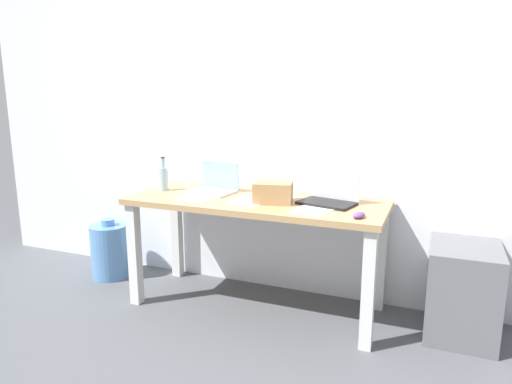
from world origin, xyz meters
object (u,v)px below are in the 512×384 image
object	(u,v)px
coffee_mug	(265,188)
water_cooler_jug	(110,251)
beer_bottle	(164,178)
filing_cabinet	(462,291)
desk	(256,215)
computer_mouse	(359,215)
laptop_left	(214,186)
cardboard_box	(273,192)
laptop_right	(330,195)

from	to	relation	value
coffee_mug	water_cooler_jug	world-z (taller)	coffee_mug
beer_bottle	filing_cabinet	distance (m)	2.10
desk	computer_mouse	distance (m)	0.75
laptop_left	cardboard_box	distance (m)	0.51
beer_bottle	filing_cabinet	xyz separation A→B (m)	(2.02, 0.09, -0.57)
water_cooler_jug	laptop_left	bearing A→B (deg)	2.90
cardboard_box	coffee_mug	bearing A→B (deg)	124.73
laptop_right	computer_mouse	bearing A→B (deg)	-50.29
cardboard_box	computer_mouse	bearing A→B (deg)	-17.47
laptop_left	computer_mouse	size ratio (longest dim) A/B	3.36
water_cooler_jug	filing_cabinet	world-z (taller)	filing_cabinet
water_cooler_jug	coffee_mug	bearing A→B (deg)	4.30
desk	water_cooler_jug	distance (m)	1.36
coffee_mug	filing_cabinet	bearing A→B (deg)	-1.80
desk	cardboard_box	distance (m)	0.22
coffee_mug	computer_mouse	bearing A→B (deg)	-27.15
laptop_right	laptop_left	bearing A→B (deg)	178.06
desk	cardboard_box	size ratio (longest dim) A/B	7.04
laptop_left	coffee_mug	world-z (taller)	laptop_left
desk	filing_cabinet	bearing A→B (deg)	4.66
laptop_right	water_cooler_jug	distance (m)	1.86
coffee_mug	filing_cabinet	xyz separation A→B (m)	(1.29, -0.04, -0.53)
cardboard_box	laptop_right	bearing A→B (deg)	16.07
laptop_left	laptop_right	xyz separation A→B (m)	(0.84, -0.03, 0.01)
laptop_left	laptop_right	distance (m)	0.84
filing_cabinet	beer_bottle	bearing A→B (deg)	-177.46
cardboard_box	desk	bearing A→B (deg)	166.45
water_cooler_jug	desk	bearing A→B (deg)	-2.20
laptop_right	filing_cabinet	bearing A→B (deg)	2.67
water_cooler_jug	filing_cabinet	xyz separation A→B (m)	(2.58, 0.06, 0.06)
computer_mouse	filing_cabinet	world-z (taller)	computer_mouse
desk	beer_bottle	distance (m)	0.75
coffee_mug	beer_bottle	bearing A→B (deg)	-169.93
filing_cabinet	laptop_right	bearing A→B (deg)	-177.33
cardboard_box	filing_cabinet	xyz separation A→B (m)	(1.17, 0.14, -0.54)
laptop_right	cardboard_box	distance (m)	0.36
computer_mouse	cardboard_box	size ratio (longest dim) A/B	0.41
desk	laptop_left	bearing A→B (deg)	165.04
desk	water_cooler_jug	world-z (taller)	desk
laptop_left	laptop_right	bearing A→B (deg)	-1.94
laptop_right	cardboard_box	xyz separation A→B (m)	(-0.35, -0.10, 0.01)
laptop_right	filing_cabinet	xyz separation A→B (m)	(0.82, 0.04, -0.53)
desk	filing_cabinet	size ratio (longest dim) A/B	3.03
laptop_left	desk	bearing A→B (deg)	-14.96
desk	water_cooler_jug	size ratio (longest dim) A/B	3.58
beer_bottle	computer_mouse	xyz separation A→B (m)	(1.44, -0.23, -0.08)
cardboard_box	water_cooler_jug	bearing A→B (deg)	176.72
desk	filing_cabinet	world-z (taller)	desk
desk	computer_mouse	xyz separation A→B (m)	(0.71, -0.21, 0.13)
beer_bottle	water_cooler_jug	xyz separation A→B (m)	(-0.56, 0.03, -0.63)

